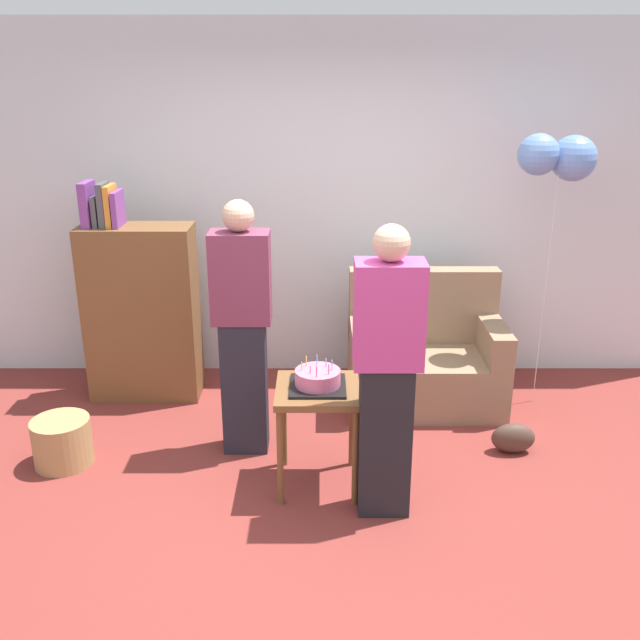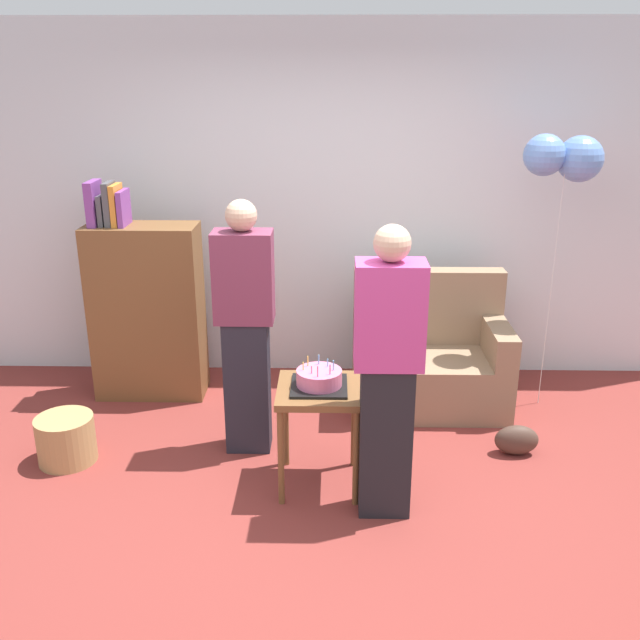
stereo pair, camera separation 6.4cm
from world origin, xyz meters
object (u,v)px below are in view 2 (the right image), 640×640
bookshelf (146,309)px  side_table (319,403)px  birthday_cake (319,379)px  handbag (516,440)px  balloon_bunch (565,157)px  person_holding_cake (388,374)px  couch (429,359)px  person_blowing_candles (245,328)px  wicker_basket (66,439)px

bookshelf → side_table: 1.80m
birthday_cake → handbag: (1.26, 0.36, -0.58)m
balloon_bunch → person_holding_cake: bearing=-131.6°
couch → bookshelf: bearing=176.7°
bookshelf → person_holding_cake: (1.67, -1.49, 0.16)m
birthday_cake → person_blowing_candles: (-0.47, 0.43, 0.15)m
bookshelf → side_table: bookshelf is taller
bookshelf → wicker_basket: (-0.30, -1.01, -0.53)m
handbag → balloon_bunch: balloon_bunch is taller
wicker_basket → handbag: bearing=2.7°
birthday_cake → person_holding_cake: 0.47m
person_blowing_candles → balloon_bunch: 2.40m
couch → person_holding_cake: (-0.41, -1.37, 0.49)m
bookshelf → wicker_basket: bearing=-106.3°
couch → wicker_basket: 2.54m
side_table → bookshelf: bearing=136.5°
person_holding_cake → wicker_basket: size_ratio=4.53×
person_holding_cake → handbag: person_holding_cake is taller
person_blowing_candles → balloon_bunch: bearing=14.1°
bookshelf → handbag: (2.56, -0.87, -0.58)m
couch → person_holding_cake: person_holding_cake is taller
couch → handbag: 0.92m
wicker_basket → handbag: wicker_basket is taller
couch → person_blowing_candles: size_ratio=0.67×
person_holding_cake → handbag: size_ratio=5.82×
bookshelf → person_blowing_candles: (0.84, -0.81, 0.16)m
side_table → person_holding_cake: 0.54m
person_holding_cake → handbag: bearing=-123.6°
side_table → handbag: size_ratio=2.26×
bookshelf → side_table: size_ratio=2.55×
couch → balloon_bunch: 1.67m
bookshelf → person_holding_cake: size_ratio=0.99×
bookshelf → birthday_cake: 1.79m
couch → wicker_basket: couch is taller
couch → wicker_basket: bearing=-159.6°
birthday_cake → balloon_bunch: bearing=35.5°
couch → person_blowing_candles: person_blowing_candles is taller
side_table → person_holding_cake: size_ratio=0.39×
person_blowing_candles → wicker_basket: size_ratio=4.53×
wicker_basket → handbag: size_ratio=1.29×
couch → balloon_bunch: (0.83, 0.03, 1.45)m
balloon_bunch → side_table: bearing=-144.5°
bookshelf → birthday_cake: bearing=-43.5°
person_holding_cake → wicker_basket: (-1.96, 0.48, -0.68)m
person_holding_cake → bookshelf: bearing=-19.9°
couch → birthday_cake: bearing=-125.0°
handbag → person_blowing_candles: bearing=177.9°
couch → balloon_bunch: bearing=2.4°
wicker_basket → handbag: (2.86, 0.14, -0.05)m
handbag → couch: bearing=122.5°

